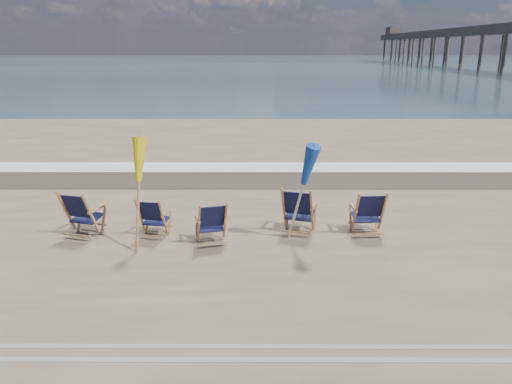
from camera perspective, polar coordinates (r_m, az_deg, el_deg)
ocean at (r=136.12m, az=0.15°, el=14.59°), size 400.00×400.00×0.00m
surf_foam at (r=16.82m, az=0.06°, el=2.87°), size 200.00×1.40×0.01m
wet_sand_strip at (r=15.37m, az=0.05°, el=1.58°), size 200.00×2.60×0.00m
tire_tracks at (r=6.55m, az=-0.13°, el=-20.16°), size 80.00×1.30×0.01m
beach_chair_0 at (r=10.90m, az=-18.37°, el=-2.57°), size 0.87×0.93×1.06m
beach_chair_1 at (r=10.58m, az=-10.59°, el=-3.00°), size 0.70×0.75×0.91m
beach_chair_2 at (r=10.13m, az=-3.53°, el=-3.47°), size 0.77×0.83×0.96m
beach_chair_3 at (r=10.59m, az=6.38°, el=-2.30°), size 0.89×0.95×1.09m
beach_chair_4 at (r=10.86m, az=14.29°, el=-2.38°), size 0.70×0.78×1.03m
umbrella_yellow at (r=9.82m, az=-13.57°, el=2.94°), size 0.30×0.30×2.24m
umbrella_blue at (r=9.91m, az=5.10°, el=3.21°), size 0.30×0.30×2.19m
fishing_pier at (r=90.43m, az=25.95°, el=15.15°), size 4.40×140.00×9.30m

